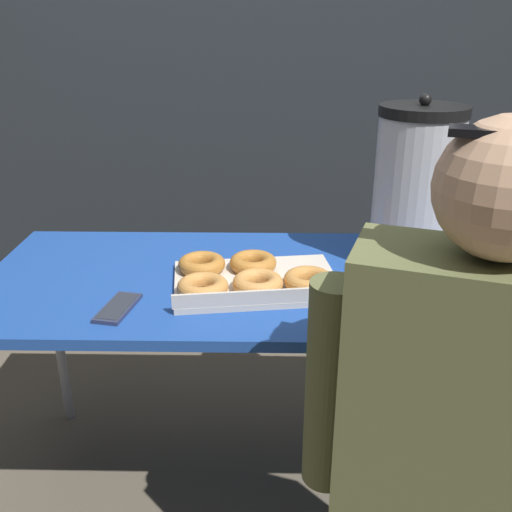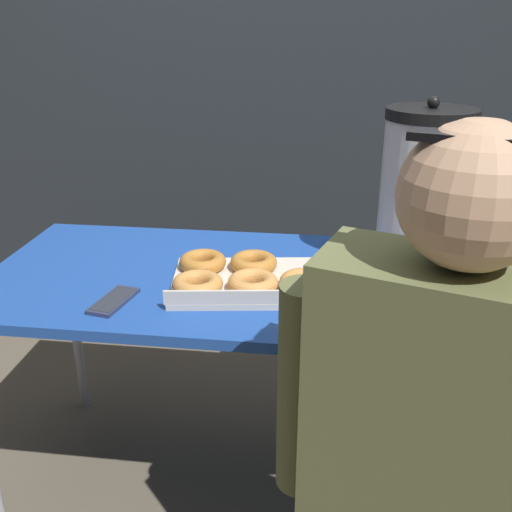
{
  "view_description": "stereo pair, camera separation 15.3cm",
  "coord_description": "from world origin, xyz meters",
  "px_view_note": "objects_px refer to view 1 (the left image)",
  "views": [
    {
      "loc": [
        0.03,
        -1.41,
        1.36
      ],
      "look_at": [
        -0.0,
        0.0,
        0.77
      ],
      "focal_mm": 40.0,
      "sensor_mm": 36.0,
      "label": 1
    },
    {
      "loc": [
        0.18,
        -1.4,
        1.36
      ],
      "look_at": [
        -0.0,
        0.0,
        0.77
      ],
      "focal_mm": 40.0,
      "sensor_mm": 36.0,
      "label": 2
    }
  ],
  "objects_px": {
    "cell_phone": "(118,308)",
    "person_seated": "(459,466)",
    "donut_box": "(249,278)",
    "coffee_urn": "(416,188)"
  },
  "relations": [
    {
      "from": "coffee_urn",
      "to": "person_seated",
      "type": "xyz_separation_m",
      "value": [
        -0.04,
        -0.67,
        -0.35
      ]
    },
    {
      "from": "cell_phone",
      "to": "person_seated",
      "type": "height_order",
      "value": "person_seated"
    },
    {
      "from": "person_seated",
      "to": "coffee_urn",
      "type": "bearing_deg",
      "value": -75.35
    },
    {
      "from": "donut_box",
      "to": "cell_phone",
      "type": "bearing_deg",
      "value": -164.62
    },
    {
      "from": "person_seated",
      "to": "cell_phone",
      "type": "bearing_deg",
      "value": -9.09
    },
    {
      "from": "coffee_urn",
      "to": "person_seated",
      "type": "bearing_deg",
      "value": -93.57
    },
    {
      "from": "coffee_urn",
      "to": "cell_phone",
      "type": "xyz_separation_m",
      "value": [
        -0.76,
        -0.3,
        -0.22
      ]
    },
    {
      "from": "donut_box",
      "to": "coffee_urn",
      "type": "height_order",
      "value": "coffee_urn"
    },
    {
      "from": "donut_box",
      "to": "cell_phone",
      "type": "xyz_separation_m",
      "value": [
        -0.31,
        -0.13,
        -0.02
      ]
    },
    {
      "from": "cell_phone",
      "to": "person_seated",
      "type": "bearing_deg",
      "value": -16.51
    }
  ]
}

